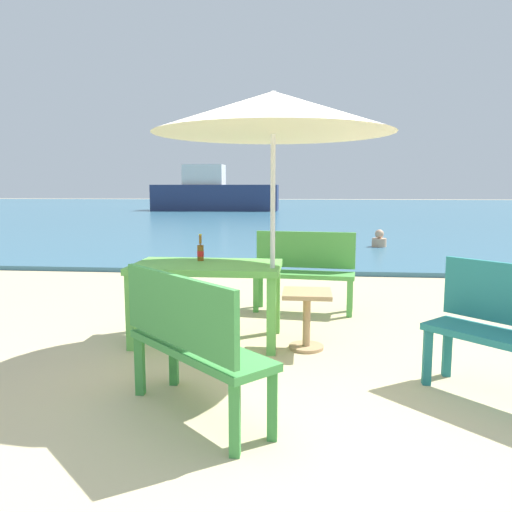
% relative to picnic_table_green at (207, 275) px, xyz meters
% --- Properties ---
extents(ground_plane, '(120.00, 120.00, 0.00)m').
position_rel_picnic_table_green_xyz_m(ground_plane, '(0.59, -1.27, -0.65)').
color(ground_plane, '#C6B287').
extents(sea_water, '(120.00, 50.00, 0.08)m').
position_rel_picnic_table_green_xyz_m(sea_water, '(0.59, 28.73, -0.61)').
color(sea_water, '#386B84').
rests_on(sea_water, ground_plane).
extents(picnic_table_green, '(1.40, 0.80, 0.76)m').
position_rel_picnic_table_green_xyz_m(picnic_table_green, '(0.00, 0.00, 0.00)').
color(picnic_table_green, '#60B24C').
rests_on(picnic_table_green, ground_plane).
extents(beer_bottle_amber, '(0.07, 0.07, 0.26)m').
position_rel_picnic_table_green_xyz_m(beer_bottle_amber, '(-0.10, 0.19, 0.20)').
color(beer_bottle_amber, brown).
rests_on(beer_bottle_amber, picnic_table_green).
extents(patio_umbrella, '(2.10, 2.10, 2.30)m').
position_rel_picnic_table_green_xyz_m(patio_umbrella, '(0.64, -0.19, 1.47)').
color(patio_umbrella, silver).
rests_on(patio_umbrella, ground_plane).
extents(side_table_wood, '(0.44, 0.44, 0.54)m').
position_rel_picnic_table_green_xyz_m(side_table_wood, '(0.95, -0.14, -0.30)').
color(side_table_wood, tan).
rests_on(side_table_wood, ground_plane).
extents(bench_green_left, '(1.12, 1.09, 0.95)m').
position_rel_picnic_table_green_xyz_m(bench_green_left, '(0.21, -1.62, -0.11)').
color(bench_green_left, '#3D8C42').
rests_on(bench_green_left, ground_plane).
extents(bench_green_right, '(1.23, 0.49, 0.95)m').
position_rel_picnic_table_green_xyz_m(bench_green_right, '(0.92, 1.32, -0.11)').
color(bench_green_right, '#4C9E47').
rests_on(bench_green_right, ground_plane).
extents(swimmer_person, '(0.34, 0.34, 0.41)m').
position_rel_picnic_table_green_xyz_m(swimmer_person, '(2.67, 7.38, -0.41)').
color(swimmer_person, tan).
rests_on(swimmer_person, sea_water).
extents(boat_fishing_trawler, '(7.57, 2.06, 2.75)m').
position_rel_picnic_table_green_xyz_m(boat_fishing_trawler, '(-4.67, 25.43, 0.42)').
color(boat_fishing_trawler, navy).
rests_on(boat_fishing_trawler, sea_water).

